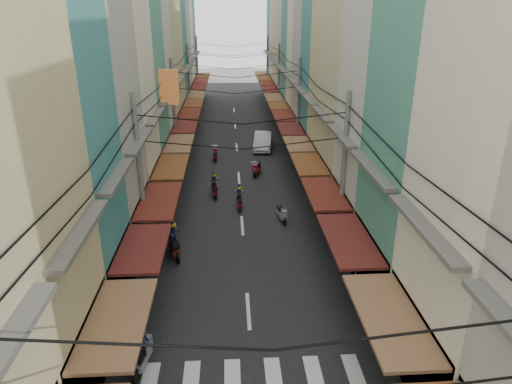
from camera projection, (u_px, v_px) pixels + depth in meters
name	position (u px, v px, depth m)	size (l,w,h in m)	color
ground	(246.00, 284.00, 20.79)	(160.00, 160.00, 0.00)	slate
road	(237.00, 154.00, 39.28)	(10.00, 80.00, 0.02)	black
sidewalk_left	(161.00, 155.00, 38.92)	(3.00, 80.00, 0.06)	gray
sidewalk_right	(312.00, 152.00, 39.64)	(3.00, 80.00, 0.06)	gray
crosswalk	(254.00, 384.00, 15.23)	(7.55, 2.40, 0.01)	silver
building_row_left	(123.00, 37.00, 32.00)	(7.80, 67.67, 23.70)	beige
building_row_right	(346.00, 42.00, 32.90)	(7.80, 68.98, 22.59)	teal
utility_poles	(237.00, 85.00, 32.20)	(10.20, 66.13, 8.20)	gray
white_car	(263.00, 149.00, 40.71)	(5.06, 1.98, 1.78)	silver
bicycle	(399.00, 277.00, 21.29)	(0.62, 1.65, 1.13)	black
moving_scooters	(213.00, 216.00, 26.34)	(6.55, 25.05, 1.97)	black
parked_scooters	(381.00, 340.00, 16.61)	(12.97, 13.59, 0.99)	black
pedestrians	(143.00, 259.00, 20.74)	(13.95, 23.01, 2.25)	#281F29
market_umbrella	(444.00, 313.00, 15.72)	(2.08, 2.08, 2.20)	#B2B2B7
traffic_sign	(358.00, 245.00, 19.56)	(0.10, 0.67, 3.06)	gray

